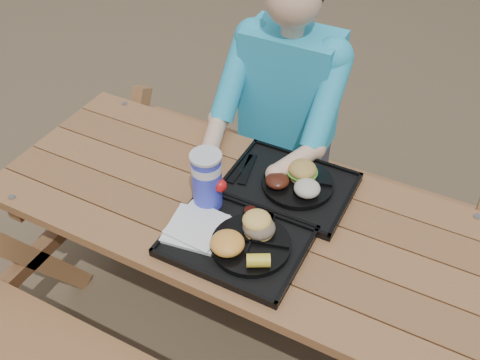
% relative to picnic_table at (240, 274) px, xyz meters
% --- Properties ---
extents(ground, '(60.00, 60.00, 0.00)m').
position_rel_picnic_table_xyz_m(ground, '(0.00, 0.00, -0.38)').
color(ground, '#999999').
rests_on(ground, ground).
extents(picnic_table, '(1.80, 1.49, 0.75)m').
position_rel_picnic_table_xyz_m(picnic_table, '(0.00, 0.00, 0.00)').
color(picnic_table, '#999999').
rests_on(picnic_table, ground).
extents(tray_near, '(0.45, 0.35, 0.02)m').
position_rel_picnic_table_xyz_m(tray_near, '(0.07, -0.16, 0.39)').
color(tray_near, black).
rests_on(tray_near, picnic_table).
extents(tray_far, '(0.45, 0.35, 0.02)m').
position_rel_picnic_table_xyz_m(tray_far, '(0.11, 0.17, 0.39)').
color(tray_far, black).
rests_on(tray_far, picnic_table).
extents(plate_near, '(0.26, 0.26, 0.02)m').
position_rel_picnic_table_xyz_m(plate_near, '(0.12, -0.16, 0.41)').
color(plate_near, black).
rests_on(plate_near, tray_near).
extents(plate_far, '(0.26, 0.26, 0.02)m').
position_rel_picnic_table_xyz_m(plate_far, '(0.14, 0.18, 0.41)').
color(plate_far, black).
rests_on(plate_far, tray_far).
extents(napkin_stack, '(0.21, 0.21, 0.02)m').
position_rel_picnic_table_xyz_m(napkin_stack, '(-0.07, -0.18, 0.41)').
color(napkin_stack, white).
rests_on(napkin_stack, tray_near).
extents(soda_cup, '(0.10, 0.10, 0.21)m').
position_rel_picnic_table_xyz_m(soda_cup, '(-0.10, -0.05, 0.50)').
color(soda_cup, '#1B27D0').
rests_on(soda_cup, tray_near).
extents(condiment_bbq, '(0.05, 0.05, 0.03)m').
position_rel_picnic_table_xyz_m(condiment_bbq, '(0.06, -0.04, 0.41)').
color(condiment_bbq, black).
rests_on(condiment_bbq, tray_near).
extents(condiment_mustard, '(0.05, 0.05, 0.03)m').
position_rel_picnic_table_xyz_m(condiment_mustard, '(0.12, -0.03, 0.41)').
color(condiment_mustard, yellow).
rests_on(condiment_mustard, tray_near).
extents(sandwich, '(0.10, 0.10, 0.10)m').
position_rel_picnic_table_xyz_m(sandwich, '(0.12, -0.11, 0.47)').
color(sandwich, '#F6C156').
rests_on(sandwich, plate_near).
extents(mac_cheese, '(0.11, 0.11, 0.06)m').
position_rel_picnic_table_xyz_m(mac_cheese, '(0.07, -0.22, 0.44)').
color(mac_cheese, '#F4A840').
rests_on(mac_cheese, plate_near).
extents(corn_cob, '(0.10, 0.10, 0.04)m').
position_rel_picnic_table_xyz_m(corn_cob, '(0.18, -0.23, 0.44)').
color(corn_cob, yellow).
rests_on(corn_cob, plate_near).
extents(cutlery_far, '(0.07, 0.18, 0.01)m').
position_rel_picnic_table_xyz_m(cutlery_far, '(-0.06, 0.17, 0.40)').
color(cutlery_far, black).
rests_on(cutlery_far, tray_far).
extents(burger, '(0.10, 0.10, 0.09)m').
position_rel_picnic_table_xyz_m(burger, '(0.14, 0.21, 0.46)').
color(burger, '#B98F41').
rests_on(burger, plate_far).
extents(baked_beans, '(0.09, 0.09, 0.04)m').
position_rel_picnic_table_xyz_m(baked_beans, '(0.08, 0.13, 0.43)').
color(baked_beans, '#45190D').
rests_on(baked_beans, plate_far).
extents(potato_salad, '(0.09, 0.09, 0.05)m').
position_rel_picnic_table_xyz_m(potato_salad, '(0.19, 0.13, 0.44)').
color(potato_salad, beige).
rests_on(potato_salad, plate_far).
extents(diner, '(0.48, 0.84, 1.28)m').
position_rel_picnic_table_xyz_m(diner, '(-0.08, 0.59, 0.27)').
color(diner, '#1A9BB9').
rests_on(diner, ground).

